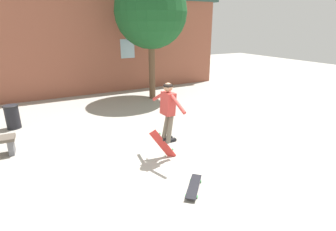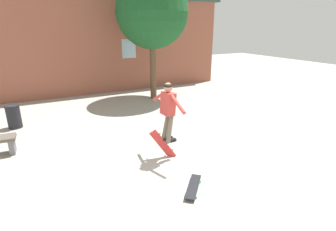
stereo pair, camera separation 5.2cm
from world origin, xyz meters
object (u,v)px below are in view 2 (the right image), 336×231
(skater, at_px, (168,107))
(skateboard_resting, at_px, (193,186))
(trash_bin, at_px, (14,116))
(skateboard_flipping, at_px, (163,145))
(tree_right, at_px, (152,12))

(skater, relative_size, skateboard_resting, 1.84)
(trash_bin, distance_m, skateboard_flipping, 5.17)
(tree_right, distance_m, skateboard_flipping, 6.54)
(tree_right, xyz_separation_m, skater, (-2.02, -5.32, -2.31))
(tree_right, height_order, skater, tree_right)
(skateboard_flipping, xyz_separation_m, skateboard_resting, (-0.08, -1.51, -0.27))
(skater, distance_m, skateboard_flipping, 0.98)
(skateboard_resting, bearing_deg, trash_bin, 72.80)
(skater, relative_size, skateboard_flipping, 1.74)
(skateboard_flipping, height_order, skateboard_resting, skateboard_flipping)
(skateboard_flipping, distance_m, skateboard_resting, 1.54)
(tree_right, height_order, skateboard_resting, tree_right)
(tree_right, distance_m, skater, 6.14)
(trash_bin, relative_size, skater, 0.53)
(skateboard_resting, bearing_deg, skateboard_flipping, 39.22)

